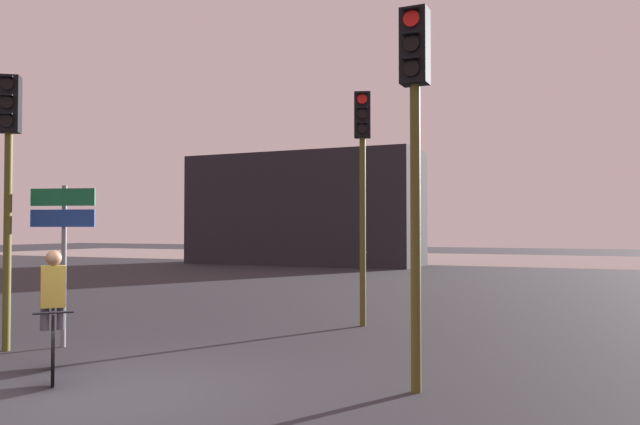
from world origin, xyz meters
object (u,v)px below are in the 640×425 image
Objects in this scene: traffic_light_near_right at (415,125)px; cyclist at (53,312)px; distant_building at (303,209)px; traffic_light_center at (363,164)px; direction_sign_post at (63,235)px; traffic_light_near_left at (8,158)px.

cyclist is (-4.50, -1.11, -2.30)m from traffic_light_near_right.
traffic_light_near_right is at bearing -61.79° from distant_building.
traffic_light_center is 2.84× the size of cyclist.
traffic_light_center is at bearing -61.96° from traffic_light_near_right.
distant_building is 4.87× the size of direction_sign_post.
distant_building is 26.43m from traffic_light_near_right.
direction_sign_post is at bearing -93.95° from cyclist.
cyclist is at bearing 116.93° from direction_sign_post.
distant_building is 2.75× the size of traffic_light_center.
direction_sign_post is (6.57, -22.89, -1.17)m from distant_building.
traffic_light_near_right is at bearing 159.86° from direction_sign_post.
direction_sign_post is (-5.92, 0.40, -1.33)m from traffic_light_near_right.
cyclist is (7.99, -24.41, -2.15)m from distant_building.
cyclist is at bearing -71.86° from distant_building.
traffic_light_center is at bearing -159.32° from cyclist.
traffic_light_near_right reaches higher than direction_sign_post.
distant_building is 7.81× the size of cyclist.
traffic_light_near_right is 5.18m from cyclist.
traffic_light_near_left reaches higher than cyclist.
distant_building is at bearing -118.99° from cyclist.
distant_building is 2.81× the size of traffic_light_near_right.
direction_sign_post is 2.30m from cyclist.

